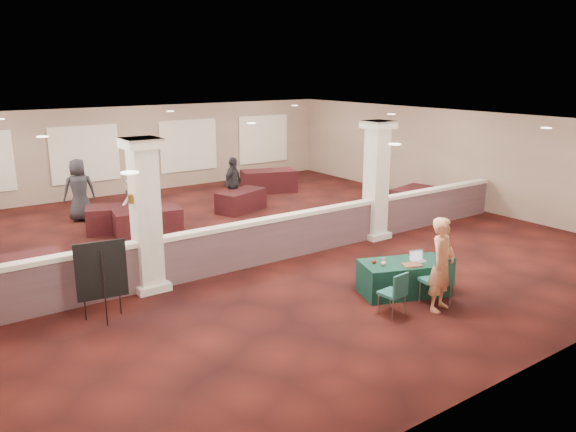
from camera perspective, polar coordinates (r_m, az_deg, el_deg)
ground at (r=15.09m, az=-3.56°, el=-2.74°), size 16.00×16.00×0.00m
wall_back at (r=21.81m, az=-14.89°, el=6.56°), size 16.00×0.04×3.20m
wall_front at (r=9.15m, az=23.94°, el=-5.26°), size 16.00×0.04×3.20m
wall_right at (r=20.01m, az=16.30°, el=5.76°), size 0.04×16.00×3.20m
ceiling at (r=14.45m, az=-3.76°, el=9.45°), size 16.00×16.00×0.02m
partition_wall at (r=13.72m, az=-0.28°, el=-2.02°), size 15.60×0.28×1.10m
column_left at (r=11.85m, az=-14.27°, el=0.16°), size 0.72×0.72×3.20m
column_right at (r=15.34m, az=8.95°, el=3.71°), size 0.72×0.72×3.20m
sconce_left at (r=11.67m, az=-15.66°, el=1.68°), size 0.12×0.12×0.18m
sconce_right at (r=11.86m, az=-13.12°, el=2.06°), size 0.12×0.12×0.18m
near_table at (r=11.91m, az=11.68°, el=-6.15°), size 1.98×1.46×0.68m
conf_chair_main at (r=11.35m, az=15.13°, el=-6.06°), size 0.58×0.59×1.01m
conf_chair_side at (r=10.80m, az=10.87°, el=-7.42°), size 0.46×0.46×0.85m
easel_board at (r=10.74m, az=-18.44°, el=-5.34°), size 0.90×0.50×1.54m
woman at (r=11.11m, az=15.36°, el=-4.77°), size 0.76×0.61×1.84m
far_table_front_left at (r=13.38m, az=-25.29°, el=-5.04°), size 1.60×0.80×0.65m
far_table_front_center at (r=16.15m, az=-14.04°, el=-0.61°), size 1.95×1.19×0.74m
far_table_front_right at (r=19.33m, az=12.44°, el=1.86°), size 1.76×1.16×0.65m
far_table_back_left at (r=16.78m, az=-16.71°, el=-0.24°), size 2.01×1.43×0.73m
far_table_back_center at (r=18.41m, az=-4.79°, el=1.56°), size 1.86×1.35×0.68m
far_table_back_right at (r=21.27m, az=-1.99°, el=3.59°), size 2.22×1.59×0.81m
attendee_a at (r=17.66m, az=-15.08°, el=2.50°), size 1.01×0.77×1.87m
attendee_b at (r=16.65m, az=-14.98°, el=1.39°), size 1.16×0.94×1.65m
attendee_c at (r=18.65m, az=-5.61°, el=3.36°), size 1.11×0.94×1.72m
attendee_d at (r=18.19m, az=-20.45°, el=2.50°), size 1.01×0.64×1.91m
laptop_base at (r=11.88m, az=13.09°, el=-4.50°), size 0.37×0.31×0.02m
laptop_screen at (r=11.93m, az=12.88°, el=-3.83°), size 0.29×0.12×0.21m
screen_glow at (r=11.93m, az=12.89°, el=-3.90°), size 0.26×0.10×0.18m
knitting at (r=11.61m, az=12.48°, el=-4.88°), size 0.45×0.40×0.03m
yarn_cream at (r=11.49m, az=9.67°, el=-4.76°), size 0.10×0.10×0.10m
yarn_red at (r=11.55m, az=8.75°, el=-4.62°), size 0.09×0.09×0.09m
yarn_grey at (r=11.70m, az=9.68°, el=-4.40°), size 0.10×0.10×0.10m
scissors at (r=11.85m, az=14.97°, el=-4.68°), size 0.11×0.07×0.01m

